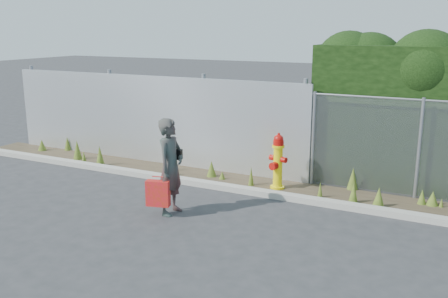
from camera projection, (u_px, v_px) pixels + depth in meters
ground at (204, 222)px, 8.84m from camera, size 80.00×80.00×0.00m
curb at (245, 190)px, 10.39m from camera, size 16.00×0.22×0.12m
weed_strip at (253, 179)px, 10.97m from camera, size 16.00×1.31×0.51m
corrugated_fence at (148, 119)px, 12.60m from camera, size 8.50×0.21×2.30m
fire_hydrant at (278, 162)px, 10.52m from camera, size 0.41×0.37×1.22m
woman at (171, 167)px, 9.08m from camera, size 0.44×0.66×1.79m
red_tote_bag at (158, 193)px, 8.99m from camera, size 0.43×0.16×0.56m
black_shoulder_bag at (175, 154)px, 9.18m from camera, size 0.25×0.10×0.19m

